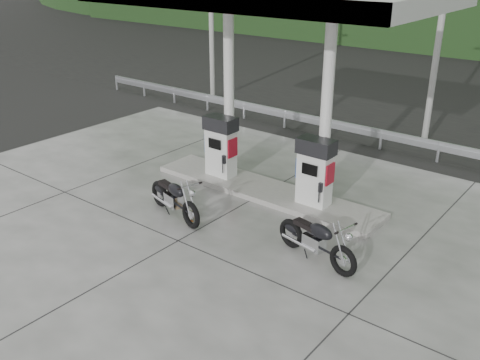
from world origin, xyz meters
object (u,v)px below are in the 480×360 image
Objects in this scene: motorcycle_right at (316,240)px; motorcycle_left at (174,198)px; gas_pump_left at (221,146)px; duck at (190,214)px; gas_pump_right at (315,172)px.

motorcycle_left is at bearing -162.33° from motorcycle_right.
duck is at bearing -66.55° from gas_pump_left.
motorcycle_left is at bearing -169.25° from duck.
gas_pump_left is 3.20m from gas_pump_right.
gas_pump_right is (3.20, 0.00, 0.00)m from gas_pump_left.
gas_pump_left is 0.85× the size of motorcycle_right.
motorcycle_left reaches higher than duck.
motorcycle_right is (1.40, -2.22, -0.55)m from gas_pump_right.
gas_pump_left is 2.94m from duck.
gas_pump_right is 0.85× the size of motorcycle_left.
motorcycle_right is (3.97, 0.38, -0.01)m from motorcycle_left.
gas_pump_left is at bearing 118.21° from motorcycle_left.
gas_pump_left reaches higher than duck.
gas_pump_right reaches higher than motorcycle_left.
gas_pump_right is 0.85× the size of motorcycle_right.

